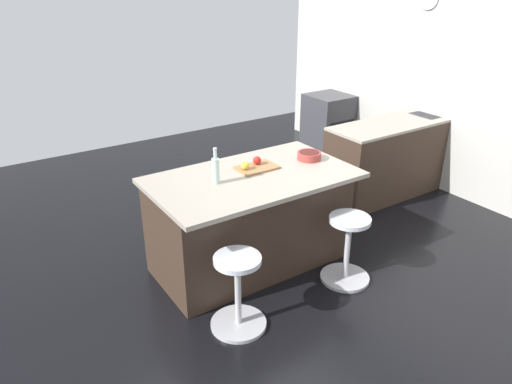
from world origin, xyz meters
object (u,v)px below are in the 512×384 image
object	(u,v)px
kitchen_island	(250,220)
stool_middle	(238,294)
stool_by_window	(347,251)
cutting_board	(257,168)
apple_yellow	(245,166)
apple_red	(257,160)
fruit_bowl	(309,155)
water_bottle	(216,170)
oven_range	(328,124)

from	to	relation	value
kitchen_island	stool_middle	size ratio (longest dim) A/B	2.86
stool_by_window	cutting_board	bearing A→B (deg)	-59.76
kitchen_island	apple_yellow	distance (m)	0.52
apple_red	fruit_bowl	xyz separation A→B (m)	(-0.51, 0.12, -0.02)
cutting_board	apple_red	world-z (taller)	apple_red
stool_by_window	apple_red	size ratio (longest dim) A/B	8.29
cutting_board	water_bottle	distance (m)	0.48
oven_range	apple_yellow	world-z (taller)	apple_yellow
stool_by_window	oven_range	bearing A→B (deg)	-128.35
oven_range	stool_by_window	bearing A→B (deg)	51.65
oven_range	stool_middle	distance (m)	4.16
stool_middle	cutting_board	world-z (taller)	cutting_board
stool_middle	stool_by_window	bearing A→B (deg)	180.00
kitchen_island	water_bottle	bearing A→B (deg)	2.42
apple_red	stool_by_window	bearing A→B (deg)	116.90
oven_range	fruit_bowl	bearing A→B (deg)	44.37
oven_range	apple_red	distance (m)	3.14
kitchen_island	fruit_bowl	distance (m)	0.82
stool_middle	water_bottle	bearing A→B (deg)	-107.69
stool_middle	fruit_bowl	size ratio (longest dim) A/B	2.78
water_bottle	apple_yellow	bearing A→B (deg)	-166.14
stool_middle	fruit_bowl	xyz separation A→B (m)	(-1.22, -0.69, 0.66)
kitchen_island	fruit_bowl	world-z (taller)	fruit_bowl
stool_middle	cutting_board	distance (m)	1.20
stool_by_window	fruit_bowl	world-z (taller)	fruit_bowl
apple_yellow	water_bottle	world-z (taller)	water_bottle
oven_range	stool_middle	bearing A→B (deg)	39.37
oven_range	cutting_board	distance (m)	3.19
apple_yellow	oven_range	bearing A→B (deg)	-144.86
fruit_bowl	stool_middle	bearing A→B (deg)	29.44
cutting_board	water_bottle	bearing A→B (deg)	9.90
kitchen_island	water_bottle	distance (m)	0.67
kitchen_island	cutting_board	world-z (taller)	cutting_board
kitchen_island	apple_red	bearing A→B (deg)	-143.16
apple_yellow	fruit_bowl	world-z (taller)	apple_yellow
kitchen_island	stool_middle	distance (m)	0.91
kitchen_island	water_bottle	world-z (taller)	water_bottle
oven_range	stool_middle	world-z (taller)	oven_range
fruit_bowl	cutting_board	bearing A→B (deg)	-7.68
kitchen_island	water_bottle	xyz separation A→B (m)	(0.35, 0.01, 0.58)
apple_red	cutting_board	bearing A→B (deg)	54.52
stool_middle	apple_yellow	size ratio (longest dim) A/B	8.39
apple_yellow	stool_middle	bearing A→B (deg)	53.98
stool_by_window	apple_yellow	distance (m)	1.17
stool_by_window	apple_red	world-z (taller)	apple_red
apple_yellow	water_bottle	bearing A→B (deg)	13.86
fruit_bowl	apple_yellow	bearing A→B (deg)	-6.52
oven_range	fruit_bowl	world-z (taller)	fruit_bowl
kitchen_island	apple_yellow	bearing A→B (deg)	-85.20
oven_range	stool_middle	size ratio (longest dim) A/B	1.40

